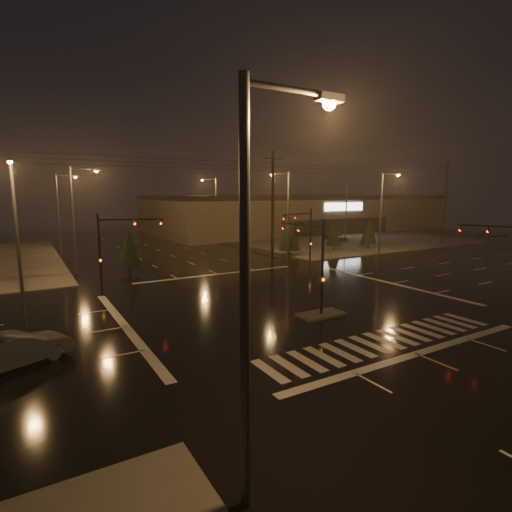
% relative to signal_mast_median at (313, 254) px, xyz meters
% --- Properties ---
extents(ground, '(140.00, 140.00, 0.00)m').
position_rel_signal_mast_median_xyz_m(ground, '(-0.00, 3.07, -3.75)').
color(ground, black).
rests_on(ground, ground).
extents(sidewalk_ne, '(36.00, 36.00, 0.12)m').
position_rel_signal_mast_median_xyz_m(sidewalk_ne, '(30.00, 33.07, -3.69)').
color(sidewalk_ne, '#45433E').
rests_on(sidewalk_ne, ground).
extents(median_island, '(3.00, 1.60, 0.15)m').
position_rel_signal_mast_median_xyz_m(median_island, '(-0.00, -0.93, -3.68)').
color(median_island, '#45433E').
rests_on(median_island, ground).
extents(crosswalk, '(15.00, 2.60, 0.01)m').
position_rel_signal_mast_median_xyz_m(crosswalk, '(-0.00, -5.93, -3.75)').
color(crosswalk, beige).
rests_on(crosswalk, ground).
extents(stop_bar_near, '(16.00, 0.50, 0.01)m').
position_rel_signal_mast_median_xyz_m(stop_bar_near, '(-0.00, -7.93, -3.75)').
color(stop_bar_near, beige).
rests_on(stop_bar_near, ground).
extents(stop_bar_far, '(16.00, 0.50, 0.01)m').
position_rel_signal_mast_median_xyz_m(stop_bar_far, '(-0.00, 14.07, -3.75)').
color(stop_bar_far, beige).
rests_on(stop_bar_far, ground).
extents(parking_lot, '(50.00, 24.00, 0.08)m').
position_rel_signal_mast_median_xyz_m(parking_lot, '(35.00, 31.07, -3.71)').
color(parking_lot, black).
rests_on(parking_lot, ground).
extents(retail_building, '(60.20, 28.30, 7.20)m').
position_rel_signal_mast_median_xyz_m(retail_building, '(35.00, 49.06, 0.09)').
color(retail_building, '#6B604C').
rests_on(retail_building, ground).
extents(signal_mast_median, '(0.25, 4.59, 6.00)m').
position_rel_signal_mast_median_xyz_m(signal_mast_median, '(0.00, 0.00, 0.00)').
color(signal_mast_median, black).
rests_on(signal_mast_median, ground).
extents(signal_mast_ne, '(4.84, 1.86, 6.00)m').
position_rel_signal_mast_median_xyz_m(signal_mast_ne, '(9.50, 13.21, 0.04)').
color(signal_mast_ne, black).
rests_on(signal_mast_ne, ground).
extents(signal_mast_nw, '(4.84, 1.86, 6.00)m').
position_rel_signal_mast_median_xyz_m(signal_mast_nw, '(-9.50, 13.21, 0.04)').
color(signal_mast_nw, black).
rests_on(signal_mast_nw, ground).
extents(signal_mast_se, '(1.55, 3.87, 6.00)m').
position_rel_signal_mast_median_xyz_m(signal_mast_se, '(10.23, -6.68, -0.04)').
color(signal_mast_se, black).
rests_on(signal_mast_se, ground).
extents(streetlight_0, '(2.77, 0.32, 10.00)m').
position_rel_signal_mast_median_xyz_m(streetlight_0, '(-11.18, -11.93, 2.05)').
color(streetlight_0, '#38383A').
rests_on(streetlight_0, ground).
extents(streetlight_1, '(2.77, 0.32, 10.00)m').
position_rel_signal_mast_median_xyz_m(streetlight_1, '(-11.18, 21.07, 2.05)').
color(streetlight_1, '#38383A').
rests_on(streetlight_1, ground).
extents(streetlight_2, '(2.77, 0.32, 10.00)m').
position_rel_signal_mast_median_xyz_m(streetlight_2, '(-11.18, 37.07, 2.05)').
color(streetlight_2, '#38383A').
rests_on(streetlight_2, ground).
extents(streetlight_3, '(2.77, 0.32, 10.00)m').
position_rel_signal_mast_median_xyz_m(streetlight_3, '(11.18, 19.07, 2.05)').
color(streetlight_3, '#38383A').
rests_on(streetlight_3, ground).
extents(streetlight_4, '(2.77, 0.32, 10.00)m').
position_rel_signal_mast_median_xyz_m(streetlight_4, '(11.18, 39.07, 2.05)').
color(streetlight_4, '#38383A').
rests_on(streetlight_4, ground).
extents(streetlight_5, '(0.32, 2.77, 10.00)m').
position_rel_signal_mast_median_xyz_m(streetlight_5, '(-16.00, 14.26, 2.05)').
color(streetlight_5, '#38383A').
rests_on(streetlight_5, ground).
extents(streetlight_6, '(0.32, 2.77, 10.00)m').
position_rel_signal_mast_median_xyz_m(streetlight_6, '(22.00, 14.26, 2.05)').
color(streetlight_6, '#38383A').
rests_on(streetlight_6, ground).
extents(utility_pole_1, '(2.20, 0.32, 12.00)m').
position_rel_signal_mast_median_xyz_m(utility_pole_1, '(8.00, 17.07, 2.38)').
color(utility_pole_1, black).
rests_on(utility_pole_1, ground).
extents(utility_pole_2, '(2.20, 0.32, 12.00)m').
position_rel_signal_mast_median_xyz_m(utility_pole_2, '(38.00, 17.07, 2.38)').
color(utility_pole_2, black).
rests_on(utility_pole_2, ground).
extents(conifer_0, '(2.63, 2.63, 4.81)m').
position_rel_signal_mast_median_xyz_m(conifer_0, '(12.38, 20.00, -1.00)').
color(conifer_0, black).
rests_on(conifer_0, ground).
extents(conifer_1, '(2.02, 2.02, 3.85)m').
position_rel_signal_mast_median_xyz_m(conifer_1, '(19.87, 20.49, -1.48)').
color(conifer_1, black).
rests_on(conifer_1, ground).
extents(conifer_2, '(2.26, 2.26, 4.23)m').
position_rel_signal_mast_median_xyz_m(conifer_2, '(25.45, 19.67, -1.29)').
color(conifer_2, black).
rests_on(conifer_2, ground).
extents(conifer_3, '(2.21, 2.21, 4.15)m').
position_rel_signal_mast_median_xyz_m(conifer_3, '(-7.02, 18.97, -1.33)').
color(conifer_3, black).
rests_on(conifer_3, ground).
extents(car_parked, '(1.84, 4.31, 1.45)m').
position_rel_signal_mast_median_xyz_m(car_parked, '(27.52, 28.52, -3.03)').
color(car_parked, black).
rests_on(car_parked, ground).
extents(car_crossing, '(4.85, 3.29, 1.51)m').
position_rel_signal_mast_median_xyz_m(car_crossing, '(-16.34, 0.16, -3.00)').
color(car_crossing, '#55595D').
rests_on(car_crossing, ground).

